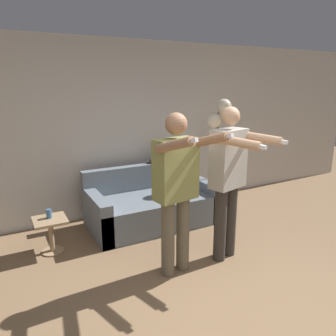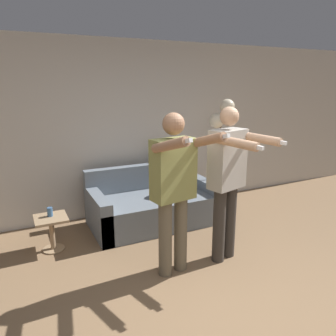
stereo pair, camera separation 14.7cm
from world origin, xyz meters
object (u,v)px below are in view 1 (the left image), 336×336
Objects in this scene: couch at (152,206)px; person_left at (177,184)px; floor_lamp at (218,122)px; cup at (49,214)px; person_right at (229,175)px; side_table at (51,229)px; cat at (163,157)px.

couch is 1.05× the size of person_left.
cup is at bearing -177.70° from floor_lamp.
person_right is 0.99× the size of floor_lamp.
couch is 1.59m from floor_lamp.
person_left reaches higher than side_table.
person_right reaches higher than cup.
couch is 4.21× the size of side_table.
floor_lamp is at bearing 3.10° from side_table.
couch is 1.53m from person_left.
person_right is 15.95× the size of cup.
person_left is 15.62× the size of cup.
cat is 1.92m from cup.
person_left is at bearing -45.25° from cup.
cat is 4.42× the size of cup.
person_left is 1.65m from cup.
floor_lamp reaches higher than side_table.
side_table is (-1.11, 1.08, -0.70)m from person_left.
person_right is 2.15m from cup.
person_left is 4.01× the size of side_table.
person_left reaches higher than cat.
person_right is (0.66, -0.00, 0.01)m from person_left.
person_right reaches higher than side_table.
cup is at bearing -172.72° from couch.
person_right is at bearing -121.27° from floor_lamp.
person_right is 4.09× the size of side_table.
side_table is 0.18m from cup.
cat is 1.98m from side_table.
side_table is at bearing 133.72° from person_right.
person_left is 0.98× the size of person_right.
floor_lamp reaches higher than person_right.
person_right is at bearing -32.34° from cup.
floor_lamp is 2.75m from side_table.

